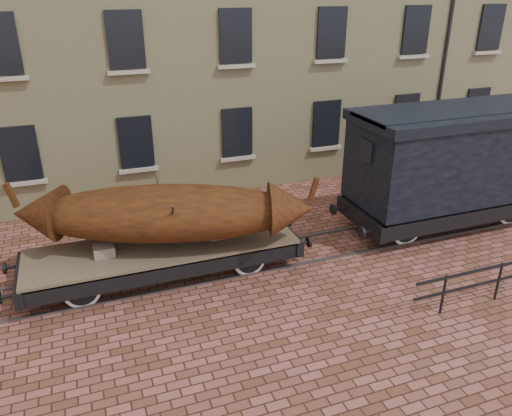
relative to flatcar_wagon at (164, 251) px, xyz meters
name	(u,v)px	position (x,y,z in m)	size (l,w,h in m)	color
ground	(260,258)	(2.63, 0.00, -0.72)	(90.00, 90.00, 0.00)	brown
rail_track	(260,257)	(2.63, 0.00, -0.69)	(30.00, 1.52, 0.06)	#59595E
flatcar_wagon	(164,251)	(0.00, 0.00, 0.00)	(7.60, 2.06, 1.15)	brown
iron_boat	(166,212)	(0.14, 0.00, 1.07)	(7.42, 3.94, 1.76)	#57290C
goods_van	(455,154)	(8.82, 0.00, 1.60)	(7.13, 2.60, 3.69)	black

